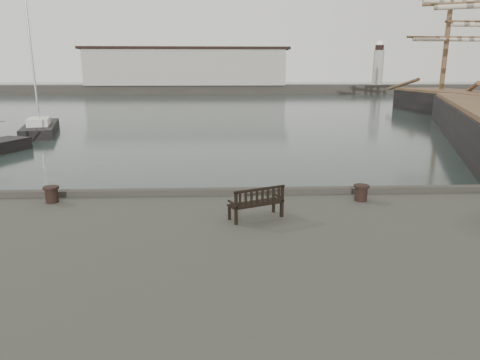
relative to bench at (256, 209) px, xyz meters
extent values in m
plane|color=black|center=(-1.13, 2.40, -1.82)|extent=(400.00, 400.00, 0.00)
cube|color=#383530|center=(-1.13, 94.40, -0.82)|extent=(140.00, 8.00, 2.00)
cube|color=#9A998F|center=(-9.13, 94.40, 4.18)|extent=(46.00, 9.00, 8.00)
cube|color=black|center=(-9.13, 94.40, 8.48)|extent=(48.00, 9.50, 0.60)
cylinder|color=#9A998F|center=(36.87, 94.40, 4.18)|extent=(2.40, 2.40, 8.00)
sphere|color=silver|center=(36.87, 94.40, 9.58)|extent=(1.61, 1.61, 1.61)
cube|color=black|center=(-0.01, 0.02, 0.13)|extent=(1.51, 1.04, 0.04)
cube|color=black|center=(0.08, -0.17, 0.35)|extent=(1.33, 0.64, 0.43)
cube|color=black|center=(-0.01, 0.02, -0.07)|extent=(1.40, 0.94, 0.39)
cylinder|color=black|center=(-5.80, 1.64, -0.03)|extent=(0.57, 0.57, 0.47)
cylinder|color=black|center=(3.19, 1.41, -0.03)|extent=(0.58, 0.58, 0.47)
cube|color=black|center=(-16.61, 27.34, -1.72)|extent=(5.00, 9.52, 1.40)
cube|color=silver|center=(-16.61, 27.34, -0.72)|extent=(2.48, 3.55, 0.60)
cylinder|color=#B2B5B7|center=(-16.61, 27.34, 4.09)|extent=(0.16, 0.16, 10.23)
cube|color=black|center=(27.92, 36.34, -1.39)|extent=(7.78, 30.87, 4.38)
cylinder|color=brown|center=(27.58, 44.91, 10.43)|extent=(0.61, 0.61, 19.26)
camera|label=1|loc=(-0.86, -10.44, 3.44)|focal=32.00mm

